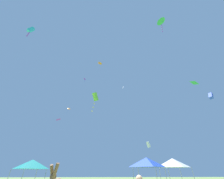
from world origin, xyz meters
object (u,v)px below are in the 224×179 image
kite_green_diamond (195,83)px  kite_lime_box (95,97)px  canopy_tent_teal (32,164)px  kite_white_box (148,145)px  kite_cyan_box (31,30)px  kite_purple_diamond (85,79)px  kite_white_delta (123,87)px  kite_blue_box (211,96)px  kite_orange_delta (69,109)px  kite_orange_box (100,63)px  kite_purple_delta (58,119)px  canopy_tent_blue (147,162)px  kite_green_delta (161,22)px  canopy_tent_white (173,163)px

kite_green_diamond → kite_lime_box: bearing=164.6°
canopy_tent_teal → kite_white_box: size_ratio=2.04×
canopy_tent_teal → kite_green_diamond: 23.76m
kite_cyan_box → kite_white_box: 33.56m
kite_purple_diamond → kite_lime_box: kite_purple_diamond is taller
kite_white_delta → kite_blue_box: (10.81, -16.38, -11.93)m
kite_orange_delta → kite_orange_box: (5.39, -0.16, 12.00)m
kite_cyan_box → canopy_tent_teal: bearing=79.8°
kite_blue_box → kite_purple_delta: (-26.08, 11.47, -0.09)m
canopy_tent_blue → kite_white_box: 20.41m
kite_orange_delta → kite_white_delta: bearing=37.2°
canopy_tent_blue → kite_green_delta: (3.20, -5.71, 18.32)m
canopy_tent_blue → kite_blue_box: (11.12, -0.06, 8.83)m
kite_orange_box → kite_white_box: bearing=42.5°
kite_cyan_box → kite_blue_box: size_ratio=1.71×
kite_purple_diamond → kite_white_delta: bearing=-1.0°
kite_white_box → canopy_tent_blue: bearing=-108.9°
kite_green_delta → kite_green_diamond: (5.35, 4.67, -7.82)m
canopy_tent_blue → kite_orange_delta: size_ratio=2.56×
kite_blue_box → kite_white_box: 19.72m
kite_blue_box → kite_lime_box: 18.02m
kite_purple_diamond → kite_orange_box: (5.08, -9.61, -2.24)m
canopy_tent_blue → kite_orange_box: 23.35m
kite_purple_delta → canopy_tent_teal: bearing=-78.1°
canopy_tent_blue → kite_lime_box: bearing=154.6°
kite_blue_box → kite_green_diamond: 3.22m
kite_purple_delta → kite_purple_diamond: bearing=56.4°
canopy_tent_blue → kite_green_diamond: 13.58m
kite_green_delta → kite_white_delta: kite_white_delta is taller
kite_white_delta → kite_orange_box: kite_orange_box is taller
kite_green_delta → kite_lime_box: bearing=137.9°
canopy_tent_white → kite_orange_delta: (-15.76, 5.17, 9.29)m
kite_lime_box → kite_orange_box: kite_orange_box is taller
kite_purple_diamond → kite_white_box: 25.94m
kite_orange_delta → kite_green_delta: 21.70m
kite_blue_box → kite_green_diamond: kite_green_diamond is taller
canopy_tent_blue → kite_green_delta: kite_green_delta is taller
kite_white_box → kite_green_diamond: bearing=-83.9°
kite_green_delta → kite_lime_box: size_ratio=0.72×
canopy_tent_teal → kite_blue_box: size_ratio=2.50×
canopy_tent_white → canopy_tent_blue: bearing=-153.8°
canopy_tent_blue → kite_white_box: size_ratio=2.21×
kite_purple_diamond → kite_orange_delta: (-0.31, -9.45, -14.24)m
kite_orange_delta → kite_purple_delta: bearing=125.5°
canopy_tent_white → kite_orange_delta: size_ratio=2.62×
kite_cyan_box → kite_green_delta: size_ratio=0.85×
canopy_tent_blue → canopy_tent_white: size_ratio=0.98×
canopy_tent_teal → kite_cyan_box: bearing=-100.2°
kite_cyan_box → kite_lime_box: bearing=53.4°
kite_purple_diamond → kite_blue_box: 31.73m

